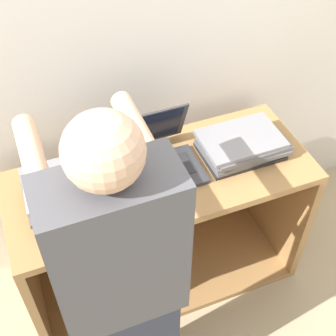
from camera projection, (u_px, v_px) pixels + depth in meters
name	position (u px, v px, depth m)	size (l,w,h in m)	color
ground_plane	(182.00, 316.00, 2.36)	(12.00, 12.00, 0.00)	tan
wall_back	(128.00, 43.00, 1.93)	(8.00, 0.05, 2.40)	silver
cart	(157.00, 219.00, 2.31)	(1.32, 0.54, 0.78)	#A87A47
laptop_open	(156.00, 158.00, 1.98)	(0.35, 0.33, 0.24)	#333338
laptop_stack_left	(72.00, 189.00, 1.84)	(0.37, 0.26, 0.13)	#232326
laptop_stack_right	(242.00, 145.00, 2.05)	(0.37, 0.26, 0.09)	#232326
person	(123.00, 295.00, 1.58)	(0.40, 0.52, 1.56)	#2D3342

